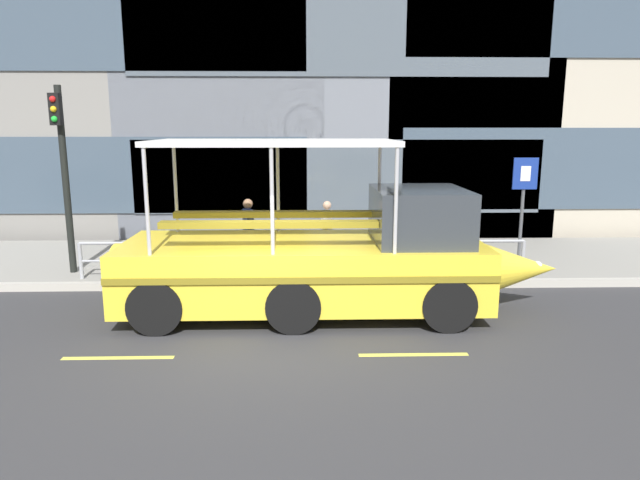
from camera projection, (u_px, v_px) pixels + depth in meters
ground_plane at (270, 339)px, 9.94m from camera, size 120.00×120.00×0.00m
sidewalk at (282, 260)px, 15.41m from camera, size 32.00×4.80×0.18m
curb_edge at (278, 285)px, 12.97m from camera, size 32.00×0.18×0.18m
lane_centreline at (267, 356)px, 9.17m from camera, size 25.80×0.12×0.01m
curb_guardrail at (304, 253)px, 13.18m from camera, size 10.45×0.09×0.88m
traffic_light_pole at (63, 162)px, 13.18m from camera, size 0.24×0.46×4.42m
parking_sign at (523, 194)px, 13.71m from camera, size 0.60×0.12×2.75m
duck_tour_boat at (328, 259)px, 11.17m from camera, size 8.78×2.62×3.42m
pedestrian_near_bow at (426, 228)px, 13.80m from camera, size 0.32×0.45×1.74m
pedestrian_mid_left at (327, 225)px, 14.63m from camera, size 0.30×0.41×1.60m
pedestrian_mid_right at (248, 227)px, 13.97m from camera, size 0.31×0.46×1.74m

